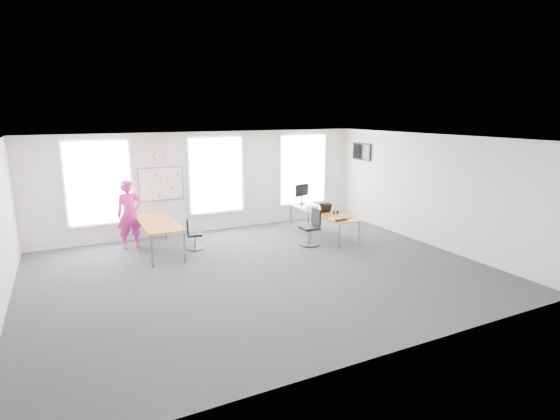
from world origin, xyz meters
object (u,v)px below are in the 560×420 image
keyboard (342,220)px  desk_left (159,225)px  person (130,214)px  headphones (336,213)px  monitor (302,192)px  desk_right (322,213)px  chair_right (311,229)px  chair_left (193,236)px

keyboard → desk_left: bearing=144.2°
desk_left → person: size_ratio=1.21×
keyboard → headphones: size_ratio=2.47×
monitor → headphones: bearing=-102.4°
desk_right → desk_left: 4.70m
desk_right → chair_right: bearing=-137.2°
chair_left → monitor: bearing=-64.8°
headphones → monitor: (-0.17, 1.66, 0.35)m
person → keyboard: (5.16, -2.31, -0.22)m
desk_right → chair_right: 1.14m
headphones → monitor: monitor is taller
chair_left → person: (-1.43, 0.87, 0.55)m
chair_left → monitor: (3.82, 0.92, 0.71)m
desk_right → headphones: bearing=-70.6°
person → chair_left: bearing=-38.3°
chair_right → headphones: size_ratio=6.17×
desk_left → chair_left: (0.84, -0.12, -0.37)m
desk_left → headphones: bearing=-10.1°
desk_right → keyboard: size_ratio=7.11×
chair_right → monitor: monitor is taller
desk_right → desk_left: size_ratio=1.28×
desk_left → keyboard: size_ratio=5.55×
monitor → keyboard: bearing=-110.7°
desk_left → headphones: 4.91m
desk_left → desk_right: bearing=-5.0°
person → monitor: size_ratio=2.83×
keyboard → person: bearing=138.9°
headphones → chair_right: bearing=-167.4°
desk_right → chair_right: chair_right is taller
person → headphones: bearing=-23.5°
chair_right → desk_right: bearing=132.5°
chair_left → person: person is taller
person → monitor: person is taller
chair_right → desk_left: bearing=-107.3°
monitor → desk_right: bearing=-107.7°
desk_right → chair_left: size_ratio=3.39×
person → monitor: (5.26, 0.05, 0.16)m
desk_left → chair_right: 4.04m
desk_left → headphones: size_ratio=13.71×
chair_right → person: person is taller
desk_left → keyboard: desk_left is taller
desk_right → chair_left: bearing=175.7°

